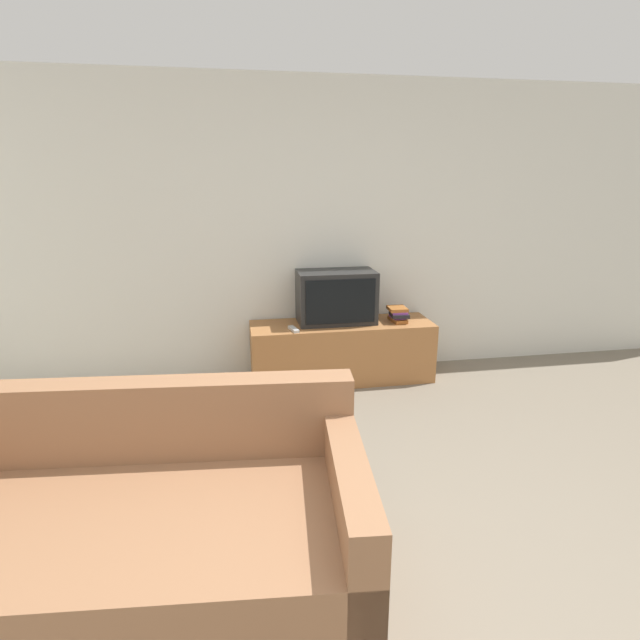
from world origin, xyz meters
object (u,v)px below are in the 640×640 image
object	(u,v)px
couch	(121,538)
book_stack	(398,314)
tv_stand	(342,351)
remote_on_stand	(294,329)
television	(336,297)

from	to	relation	value
couch	book_stack	world-z (taller)	couch
couch	tv_stand	bearing A→B (deg)	62.20
couch	book_stack	bearing A→B (deg)	53.56
tv_stand	remote_on_stand	xyz separation A→B (m)	(-0.45, -0.15, 0.28)
tv_stand	remote_on_stand	distance (m)	0.55
television	couch	xyz separation A→B (m)	(-1.41, -2.29, -0.47)
tv_stand	remote_on_stand	bearing A→B (deg)	-161.96
book_stack	remote_on_stand	world-z (taller)	book_stack
tv_stand	book_stack	world-z (taller)	book_stack
television	book_stack	world-z (taller)	television
television	book_stack	xyz separation A→B (m)	(0.55, -0.09, -0.16)
tv_stand	book_stack	xyz separation A→B (m)	(0.50, -0.04, 0.33)
television	couch	distance (m)	2.73
television	couch	bearing A→B (deg)	-121.55
remote_on_stand	tv_stand	bearing A→B (deg)	18.04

